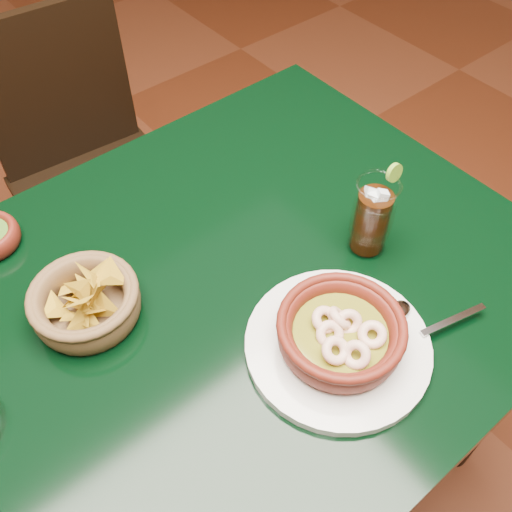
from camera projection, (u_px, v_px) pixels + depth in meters
ground at (208, 487)px, 1.42m from camera, size 7.00×7.00×0.00m
dining_table at (181, 354)px, 0.92m from camera, size 1.20×0.80×0.75m
dining_chair at (90, 169)px, 1.48m from camera, size 0.42×0.42×0.85m
shrimp_plate at (340, 336)px, 0.79m from camera, size 0.34×0.26×0.07m
chip_basket at (86, 302)px, 0.83m from camera, size 0.19×0.19×0.11m
cola_drink at (372, 217)px, 0.89m from camera, size 0.14×0.14×0.16m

